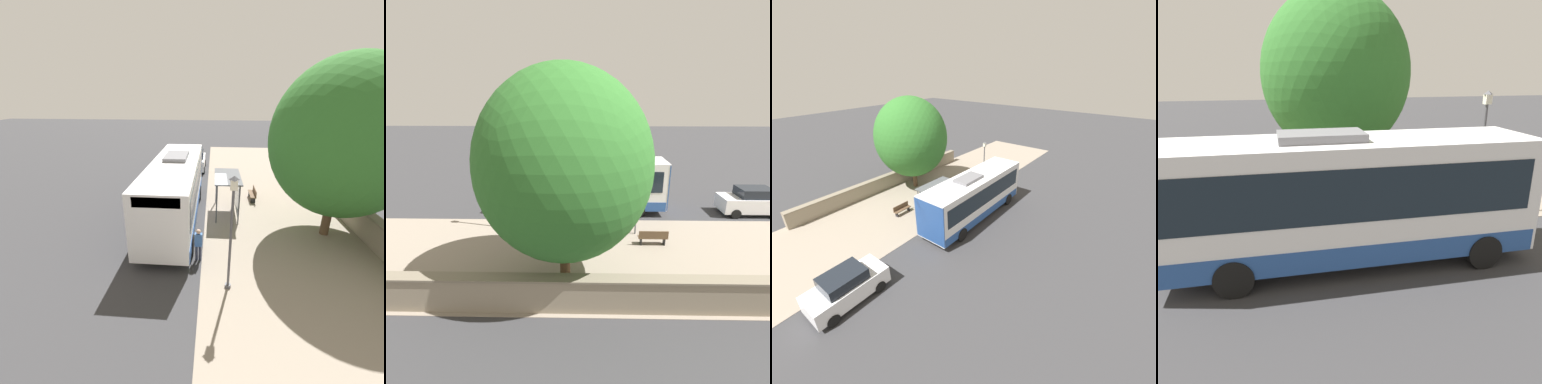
% 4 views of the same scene
% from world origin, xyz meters
% --- Properties ---
extents(ground_plane, '(120.00, 120.00, 0.00)m').
position_xyz_m(ground_plane, '(0.00, 0.00, 0.00)').
color(ground_plane, '#353538').
rests_on(ground_plane, ground).
extents(sidewalk_plaza, '(9.00, 44.00, 0.02)m').
position_xyz_m(sidewalk_plaza, '(-4.50, 0.00, 0.01)').
color(sidewalk_plaza, gray).
rests_on(sidewalk_plaza, ground).
extents(stone_wall, '(0.60, 20.00, 1.43)m').
position_xyz_m(stone_wall, '(-8.55, 0.00, 0.72)').
color(stone_wall, gray).
rests_on(stone_wall, ground).
extents(bus, '(2.72, 10.31, 3.84)m').
position_xyz_m(bus, '(1.78, 0.41, 1.98)').
color(bus, white).
rests_on(bus, ground).
extents(bus_shelter, '(1.58, 3.37, 2.48)m').
position_xyz_m(bus_shelter, '(-1.46, -0.71, 2.05)').
color(bus_shelter, '#515459').
rests_on(bus_shelter, ground).
extents(pedestrian, '(0.34, 0.22, 1.60)m').
position_xyz_m(pedestrian, '(0.17, 4.49, 0.93)').
color(pedestrian, '#2D3347').
rests_on(pedestrian, ground).
extents(bench, '(0.40, 1.58, 0.88)m').
position_xyz_m(bench, '(-3.31, -2.98, 0.47)').
color(bench, brown).
rests_on(bench, ground).
extents(street_lamp_near, '(0.28, 0.28, 4.67)m').
position_xyz_m(street_lamp_near, '(-1.11, 6.20, 2.75)').
color(street_lamp_near, '#4C4C51').
rests_on(street_lamp_near, ground).
extents(shade_tree, '(6.94, 6.94, 8.99)m').
position_xyz_m(shade_tree, '(-6.56, 1.57, 5.16)').
color(shade_tree, brown).
rests_on(shade_tree, ground).
extents(parked_car_behind_bus, '(1.97, 4.16, 1.86)m').
position_xyz_m(parked_car_behind_bus, '(1.35, -10.63, 0.91)').
color(parked_car_behind_bus, silver).
rests_on(parked_car_behind_bus, ground).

